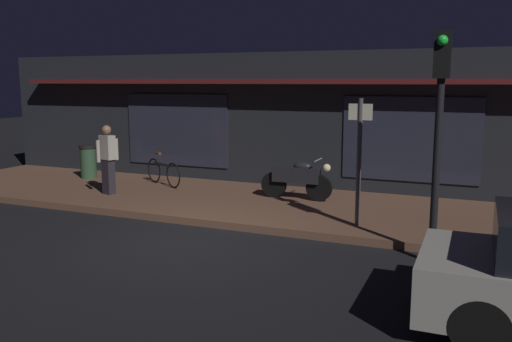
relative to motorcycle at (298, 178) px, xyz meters
name	(u,v)px	position (x,y,z in m)	size (l,w,h in m)	color
ground_plane	(186,242)	(-0.91, -3.54, -0.65)	(60.00, 60.00, 0.00)	black
sidewalk_slab	(252,204)	(-0.91, -0.54, -0.57)	(18.00, 4.00, 0.15)	brown
storefront_building	(300,119)	(-0.91, 2.85, 1.16)	(18.00, 3.30, 3.60)	black
motorcycle	(298,178)	(0.00, 0.00, 0.00)	(1.70, 0.55, 0.97)	black
bicycle_parked	(163,172)	(-3.81, 0.25, -0.14)	(1.49, 0.80, 0.91)	black
person_photographer	(108,158)	(-4.40, -1.24, 0.38)	(0.43, 0.61, 1.67)	#28232D
sign_post	(359,154)	(1.80, -1.76, 0.86)	(0.44, 0.09, 2.40)	#47474C
trash_bin	(88,161)	(-6.36, 0.35, -0.03)	(0.48, 0.48, 0.93)	#2D4C33
traffic_light_pole	(440,107)	(3.28, -2.99, 1.83)	(0.24, 0.33, 3.60)	black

